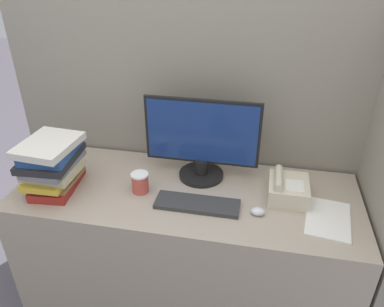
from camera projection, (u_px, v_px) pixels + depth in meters
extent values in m
cube|color=gray|center=(199.00, 135.00, 2.05)|extent=(2.06, 0.04, 1.74)
cube|color=gray|center=(381.00, 187.00, 1.62)|extent=(0.04, 0.70, 1.74)
cube|color=tan|center=(186.00, 248.00, 1.99)|extent=(1.66, 0.64, 0.75)
cylinder|color=black|center=(201.00, 174.00, 1.92)|extent=(0.23, 0.23, 0.02)
cylinder|color=black|center=(201.00, 166.00, 1.90)|extent=(0.06, 0.06, 0.08)
cube|color=black|center=(202.00, 132.00, 1.80)|extent=(0.56, 0.02, 0.34)
cube|color=navy|center=(202.00, 133.00, 1.80)|extent=(0.54, 0.01, 0.31)
cube|color=#333333|center=(197.00, 204.00, 1.70)|extent=(0.38, 0.12, 0.02)
ellipsoid|color=silver|center=(258.00, 211.00, 1.65)|extent=(0.06, 0.05, 0.03)
cylinder|color=#BF4C3F|center=(140.00, 183.00, 1.79)|extent=(0.08, 0.08, 0.09)
cylinder|color=white|center=(140.00, 175.00, 1.76)|extent=(0.08, 0.08, 0.01)
cube|color=maroon|center=(58.00, 183.00, 1.83)|extent=(0.20, 0.30, 0.04)
cube|color=olive|center=(57.00, 179.00, 1.81)|extent=(0.19, 0.23, 0.02)
cube|color=gold|center=(51.00, 177.00, 1.78)|extent=(0.20, 0.26, 0.03)
cube|color=#C6B78C|center=(53.00, 169.00, 1.77)|extent=(0.24, 0.22, 0.04)
cube|color=slate|center=(54.00, 164.00, 1.75)|extent=(0.20, 0.28, 0.02)
cube|color=#262628|center=(51.00, 158.00, 1.75)|extent=(0.25, 0.31, 0.03)
cube|color=#264C8C|center=(50.00, 151.00, 1.73)|extent=(0.23, 0.27, 0.04)
cube|color=silver|center=(48.00, 145.00, 1.70)|extent=(0.25, 0.29, 0.03)
cube|color=beige|center=(288.00, 190.00, 1.74)|extent=(0.18, 0.21, 0.09)
cube|color=white|center=(295.00, 186.00, 1.70)|extent=(0.08, 0.09, 0.00)
cylinder|color=beige|center=(279.00, 178.00, 1.72)|extent=(0.04, 0.18, 0.04)
cube|color=white|center=(328.00, 219.00, 1.62)|extent=(0.22, 0.29, 0.01)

